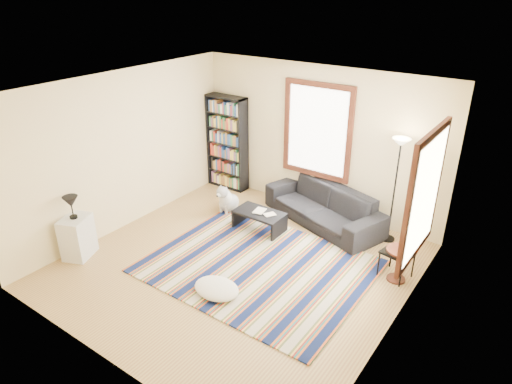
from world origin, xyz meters
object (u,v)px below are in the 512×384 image
Objects in this scene: dog at (229,197)px; white_cabinet at (77,237)px; floor_cushion at (217,288)px; folding_chair at (398,253)px; sofa at (323,206)px; side_table at (398,265)px; floor_lamp at (394,191)px; coffee_table at (259,221)px; bookshelf at (227,143)px.

white_cabinet is at bearing -111.11° from dog.
folding_chair is at bearing 44.17° from floor_cushion.
sofa reaches higher than floor_cushion.
side_table is 5.08m from white_cabinet.
coffee_table is at bearing -153.41° from floor_lamp.
white_cabinet is at bearing -152.37° from side_table.
bookshelf is 4.47m from side_table.
folding_chair is (1.96, 1.91, 0.34)m from floor_cushion.
bookshelf is 3.70× the size of side_table.
white_cabinet is at bearing -128.69° from coffee_table.
floor_cushion is at bearing -137.65° from side_table.
folding_chair is at bearing 0.42° from coffee_table.
folding_chair reaches higher than side_table.
sofa is 1.27× the size of floor_lamp.
bookshelf reaches higher than folding_chair.
floor_lamp is 1.22m from folding_chair.
sofa is at bearing 151.13° from side_table.
floor_lamp is at bearing 23.02° from sofa.
floor_lamp is at bearing 63.04° from floor_cushion.
bookshelf is at bearing 128.45° from dog.
side_table is at bearing 4.80° from white_cabinet.
sofa is 4.31m from white_cabinet.
floor_lamp is (1.48, 2.91, 0.84)m from floor_cushion.
coffee_table is at bearing 28.48° from white_cabinet.
floor_lamp reaches higher than side_table.
coffee_table is at bearing -168.45° from folding_chair.
floor_lamp is 2.16× the size of folding_chair.
bookshelf is 3.70m from floor_lamp.
coffee_table is 0.48× the size of floor_lamp.
floor_cushion is (-0.25, -2.81, -0.26)m from sofa.
bookshelf is 3.90m from floor_cushion.
coffee_table is 2.53m from folding_chair.
floor_lamp is at bearing -2.63° from bookshelf.
coffee_table is (1.66, -1.19, -0.82)m from bookshelf.
bookshelf is 2.86× the size of white_cabinet.
dog is at bearing -50.97° from bookshelf.
side_table is (4.23, -1.24, -0.73)m from bookshelf.
sofa reaches higher than coffee_table.
floor_lamp reaches higher than white_cabinet.
floor_cushion is at bearing -56.18° from dog.
coffee_table is 2.57m from side_table.
sofa is 1.23m from coffee_table.
bookshelf is 3.49× the size of dog.
side_table is 0.77× the size of white_cabinet.
coffee_table reaches higher than floor_cushion.
folding_chair is at bearing 124.72° from side_table.
white_cabinet reaches higher than side_table.
floor_lamp is 2.66× the size of white_cabinet.
coffee_table is at bearing 178.80° from side_table.
bookshelf is 2.20m from coffee_table.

